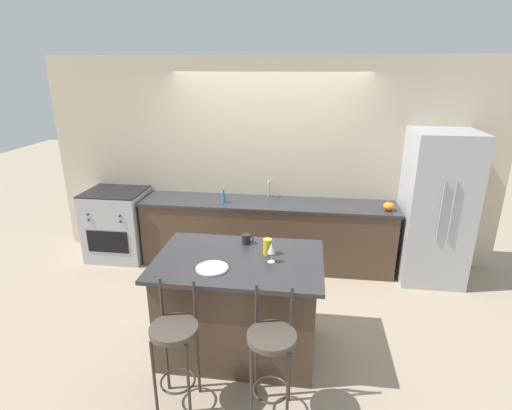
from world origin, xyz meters
The scene contains 15 objects.
ground_plane centered at (0.00, 0.00, 0.00)m, with size 18.00×18.00×0.00m, color tan.
wall_back centered at (0.00, 0.67, 1.35)m, with size 6.00×0.07×2.70m.
back_counter centered at (0.00, 0.36, 0.45)m, with size 3.32×0.65×0.89m.
sink_faucet centered at (0.00, 0.56, 1.03)m, with size 0.02×0.13×0.22m.
kitchen_island centered at (-0.06, -1.41, 0.48)m, with size 1.49×1.00×0.95m.
refrigerator centered at (2.07, 0.28, 0.93)m, with size 0.75×0.77×1.87m.
oven_range centered at (-2.08, 0.32, 0.48)m, with size 0.79×0.69×0.96m.
bar_stool_near centered at (-0.43, -2.13, 0.58)m, with size 0.37×0.37×1.05m.
bar_stool_far centered at (0.31, -2.12, 0.58)m, with size 0.37×0.37×1.05m.
dinner_plate centered at (-0.25, -1.63, 0.96)m, with size 0.28×0.28×0.02m.
wine_glass centered at (0.23, -1.43, 1.07)m, with size 0.07×0.07×0.18m.
coffee_mug centered at (-0.04, -1.09, 0.99)m, with size 0.12×0.08×0.09m.
tumbler_cup centered at (0.18, -1.29, 1.02)m, with size 0.08×0.08×0.15m.
pumpkin_decoration centered at (1.51, 0.23, 0.94)m, with size 0.13×0.13×0.13m.
soap_bottle centered at (-0.55, 0.25, 0.96)m, with size 0.04×0.04×0.17m.
Camera 1 is at (0.52, -4.54, 2.56)m, focal length 28.00 mm.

